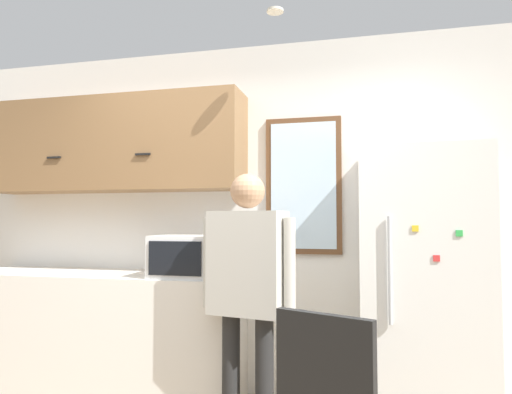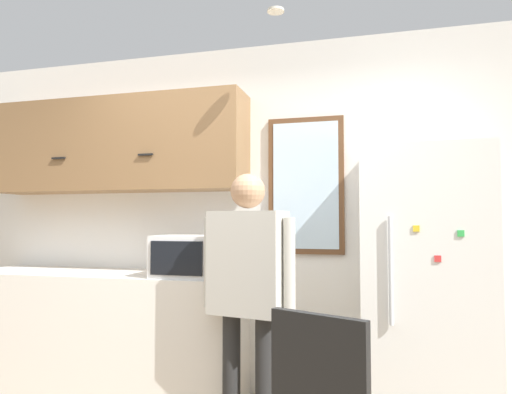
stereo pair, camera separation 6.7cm
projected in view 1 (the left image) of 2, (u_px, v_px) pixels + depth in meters
back_wall at (254, 217)px, 3.57m from camera, size 6.00×0.06×2.70m
counter at (100, 334)px, 3.45m from camera, size 2.16×0.63×0.92m
upper_cabinets at (112, 146)px, 3.64m from camera, size 2.16×0.40×0.74m
microwave at (192, 256)px, 3.21m from camera, size 0.53×0.40×0.29m
person at (248, 277)px, 2.76m from camera, size 0.60×0.30×1.61m
refrigerator at (422, 288)px, 2.92m from camera, size 0.77×0.67×1.78m
window at (303, 185)px, 3.44m from camera, size 0.57×0.05×1.03m
ceiling_light at (275, 11)px, 2.95m from camera, size 0.11×0.11×0.01m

